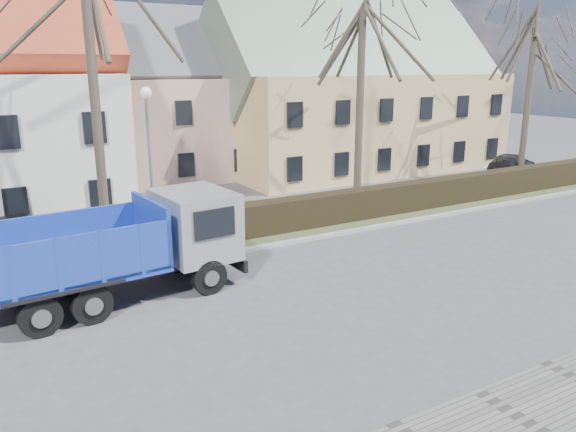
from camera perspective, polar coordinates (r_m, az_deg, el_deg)
ground at (r=15.87m, az=-3.79°, el=-9.49°), size 120.00×120.00×0.00m
curb_far at (r=19.79m, az=-9.73°, el=-4.38°), size 80.00×0.30×0.12m
grass_strip at (r=21.22m, az=-11.25°, el=-3.13°), size 80.00×3.00×0.10m
hedge at (r=20.86m, az=-11.16°, el=-1.71°), size 60.00×0.90×1.30m
building_pink at (r=34.64m, az=-12.85°, el=10.50°), size 10.80×8.80×8.00m
building_yellow at (r=37.43m, az=6.76°, el=11.48°), size 18.80×10.80×8.50m
tree_1 at (r=21.90m, az=-19.25°, el=13.62°), size 9.20×9.20×12.65m
tree_2 at (r=26.98m, az=7.36°, el=12.71°), size 8.00×8.00×11.00m
tree_3 at (r=35.55m, az=23.30°, el=11.76°), size 7.60×7.60×10.45m
dump_truck at (r=16.64m, az=-17.85°, el=-3.48°), size 7.70×3.42×2.99m
streetlight at (r=21.10m, az=-13.77°, el=4.77°), size 0.46×0.46×5.91m
parked_car_a at (r=23.56m, az=-25.30°, el=-1.08°), size 3.79×2.25×1.21m
parked_car_b at (r=37.36m, az=21.72°, el=4.93°), size 4.80×3.24×1.29m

